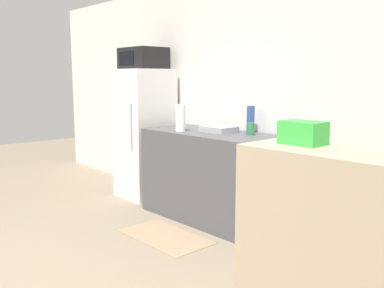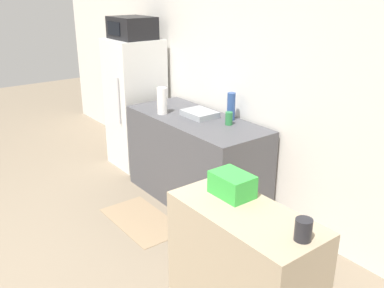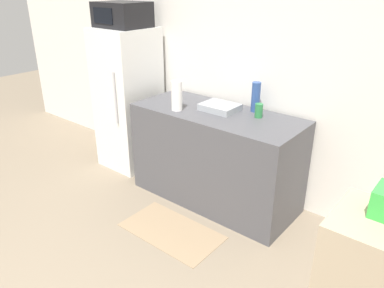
# 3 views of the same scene
# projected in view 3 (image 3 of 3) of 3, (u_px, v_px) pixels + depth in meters

# --- Properties ---
(wall_back) EXTENTS (8.00, 0.06, 2.60)m
(wall_back) POSITION_uv_depth(u_px,v_px,m) (259.00, 68.00, 3.51)
(wall_back) COLOR white
(wall_back) RESTS_ON ground_plane
(refrigerator) EXTENTS (0.58, 0.62, 1.59)m
(refrigerator) POSITION_uv_depth(u_px,v_px,m) (128.00, 100.00, 4.29)
(refrigerator) COLOR white
(refrigerator) RESTS_ON ground_plane
(microwave) EXTENTS (0.53, 0.43, 0.26)m
(microwave) POSITION_uv_depth(u_px,v_px,m) (122.00, 15.00, 3.91)
(microwave) COLOR black
(microwave) RESTS_ON refrigerator
(counter) EXTENTS (1.64, 0.69, 0.93)m
(counter) POSITION_uv_depth(u_px,v_px,m) (216.00, 157.00, 3.67)
(counter) COLOR #4C4C51
(counter) RESTS_ON ground_plane
(sink_basin) EXTENTS (0.34, 0.27, 0.06)m
(sink_basin) POSITION_uv_depth(u_px,v_px,m) (220.00, 107.00, 3.52)
(sink_basin) COLOR #9EA3A8
(sink_basin) RESTS_ON counter
(bottle_tall) EXTENTS (0.08, 0.08, 0.28)m
(bottle_tall) POSITION_uv_depth(u_px,v_px,m) (256.00, 97.00, 3.45)
(bottle_tall) COLOR #2D4C8C
(bottle_tall) RESTS_ON counter
(bottle_short) EXTENTS (0.07, 0.07, 0.13)m
(bottle_short) POSITION_uv_depth(u_px,v_px,m) (259.00, 111.00, 3.33)
(bottle_short) COLOR #2D7F42
(bottle_short) RESTS_ON counter
(paper_towel_roll) EXTENTS (0.10, 0.10, 0.28)m
(paper_towel_roll) POSITION_uv_depth(u_px,v_px,m) (177.00, 96.00, 3.48)
(paper_towel_roll) COLOR white
(paper_towel_roll) RESTS_ON counter
(kitchen_rug) EXTENTS (0.90, 0.49, 0.01)m
(kitchen_rug) POSITION_uv_depth(u_px,v_px,m) (171.00, 231.00, 3.34)
(kitchen_rug) COLOR #937A5B
(kitchen_rug) RESTS_ON ground_plane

